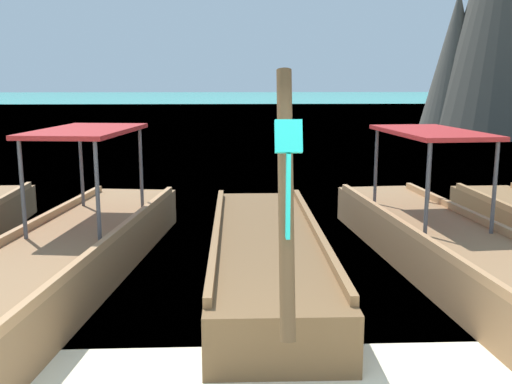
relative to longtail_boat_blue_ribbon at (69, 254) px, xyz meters
The scene contains 4 objects.
sea_water 58.09m from the longtail_boat_blue_ribbon, 87.67° to the left, with size 120.00×120.00×0.00m, color #2DB29E.
longtail_boat_blue_ribbon is the anchor object (origin of this frame).
longtail_boat_turquoise_ribbon 2.49m from the longtail_boat_blue_ribbon, ahead, with size 1.40×5.91×2.60m.
longtail_boat_pink_ribbon 4.91m from the longtail_boat_blue_ribbon, ahead, with size 1.80×7.14×2.64m.
Camera 1 is at (-0.31, -3.06, 2.50)m, focal length 40.90 mm.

